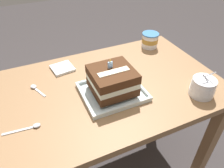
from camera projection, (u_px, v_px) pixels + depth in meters
The scene contains 9 objects.
ground_plane at pixel (112, 161), 1.55m from camera, with size 8.00×8.00×0.00m, color #383333.
dining_table at pixel (112, 99), 1.18m from camera, with size 1.14×0.75×0.72m.
foil_tray at pixel (112, 92), 1.05m from camera, with size 0.30×0.26×0.02m.
birthday_cake at pixel (112, 80), 1.00m from camera, with size 0.20×0.19×0.16m.
bowl_stack at pixel (203, 87), 1.02m from camera, with size 0.12×0.12×0.14m.
ice_cream_tub at pixel (150, 40), 1.40m from camera, with size 0.11×0.11×0.10m.
serving_spoon_near_tray at pixel (35, 88), 1.08m from camera, with size 0.06×0.12×0.01m.
serving_spoon_by_bowls at pixel (31, 127), 0.88m from camera, with size 0.15×0.03×0.01m.
napkin_pile at pixel (62, 68), 1.22m from camera, with size 0.13×0.13×0.01m.
Camera 1 is at (-0.36, -0.79, 1.40)m, focal length 34.13 mm.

